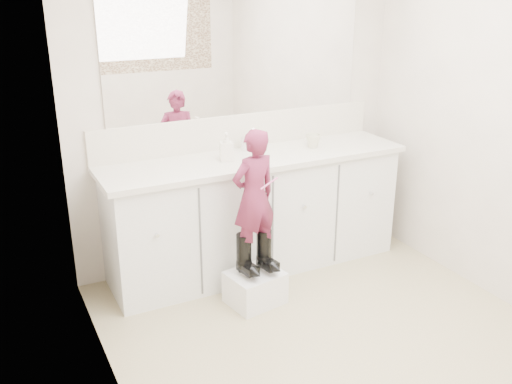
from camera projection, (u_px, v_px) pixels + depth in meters
floor at (347, 350)px, 3.42m from camera, size 3.00×3.00×0.00m
wall_back at (239, 106)px, 4.26m from camera, size 2.60×0.00×2.60m
wall_left at (113, 198)px, 2.45m from camera, size 0.00×3.00×3.00m
vanity_cabinet at (255, 214)px, 4.30m from camera, size 2.20×0.55×0.85m
countertop at (256, 159)px, 4.13m from camera, size 2.28×0.58×0.04m
backsplash at (240, 131)px, 4.31m from camera, size 2.28×0.03×0.25m
mirror at (239, 46)px, 4.09m from camera, size 2.00×0.02×1.00m
faucet at (246, 144)px, 4.24m from camera, size 0.08×0.08×0.10m
cup at (313, 141)px, 4.31m from camera, size 0.13×0.13×0.10m
soap_bottle at (226, 147)px, 3.99m from camera, size 0.11×0.11×0.20m
step_stool at (255, 288)px, 3.89m from camera, size 0.40×0.35×0.23m
boot_left at (244, 255)px, 3.78m from camera, size 0.14×0.21×0.29m
boot_right at (264, 250)px, 3.84m from camera, size 0.14×0.21×0.29m
toddler at (254, 197)px, 3.67m from camera, size 0.36×0.27×0.90m
toothbrush at (269, 183)px, 3.60m from camera, size 0.14×0.04×0.06m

